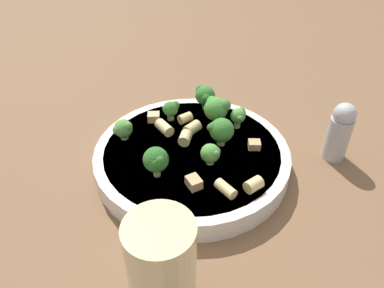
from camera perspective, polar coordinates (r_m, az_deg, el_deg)
name	(u,v)px	position (r m, az deg, el deg)	size (l,w,h in m)	color
ground_plane	(192,166)	(0.56, 0.00, -3.34)	(2.00, 2.00, 0.00)	brown
pasta_bowl	(192,156)	(0.54, 0.00, -1.88)	(0.28, 0.28, 0.03)	silver
broccoli_floret_0	(123,129)	(0.55, -10.45, 2.34)	(0.03, 0.03, 0.03)	#84AD60
broccoli_floret_1	(211,154)	(0.50, 2.85, -1.46)	(0.03, 0.03, 0.03)	#9EC175
broccoli_floret_2	(221,130)	(0.53, 4.39, 2.12)	(0.04, 0.04, 0.04)	#93B766
broccoli_floret_3	(239,116)	(0.57, 7.11, 4.29)	(0.02, 0.03, 0.03)	#84AD60
broccoli_floret_4	(217,108)	(0.57, 3.78, 5.46)	(0.04, 0.04, 0.05)	#93B766
broccoli_floret_5	(171,109)	(0.59, -3.28, 5.33)	(0.02, 0.03, 0.03)	#93B766
broccoli_floret_6	(205,95)	(0.61, 1.97, 7.42)	(0.04, 0.03, 0.04)	#93B766
broccoli_floret_7	(156,160)	(0.48, -5.51, -2.49)	(0.03, 0.03, 0.04)	#93B766
rigatoni_0	(226,189)	(0.47, 5.14, -6.82)	(0.01, 0.01, 0.03)	#E0C67F
rigatoni_1	(185,118)	(0.59, -1.04, 3.96)	(0.02, 0.02, 0.02)	#E0C67F
rigatoni_2	(192,128)	(0.56, 0.06, 2.42)	(0.02, 0.02, 0.02)	#E0C67F
rigatoni_3	(182,139)	(0.54, -1.47, 0.76)	(0.02, 0.02, 0.02)	#E0C67F
rigatoni_4	(164,128)	(0.56, -4.25, 2.49)	(0.02, 0.02, 0.03)	#E0C67F
rigatoni_5	(254,185)	(0.48, 9.36, -6.15)	(0.02, 0.02, 0.02)	#E0C67F
chicken_chunk_0	(194,182)	(0.47, 0.28, -5.87)	(0.02, 0.02, 0.01)	tan
chicken_chunk_1	(254,145)	(0.54, 9.47, -0.11)	(0.02, 0.02, 0.01)	tan
chicken_chunk_2	(154,117)	(0.59, -5.86, 4.10)	(0.02, 0.02, 0.01)	tan
drinking_glass	(162,273)	(0.38, -4.55, -18.95)	(0.07, 0.07, 0.12)	beige
pepper_shaker	(340,131)	(0.58, 21.56, 1.80)	(0.03, 0.03, 0.09)	#B2B2B7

